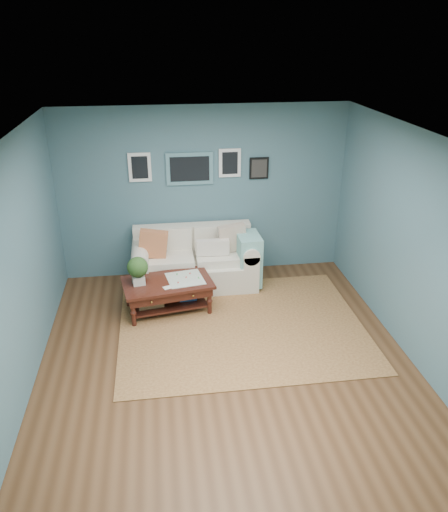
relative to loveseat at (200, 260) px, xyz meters
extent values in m
plane|color=brown|center=(0.12, -2.03, -0.41)|extent=(5.00, 5.00, 0.00)
plane|color=white|center=(0.12, -2.03, 2.29)|extent=(5.00, 5.00, 0.00)
cube|color=slate|center=(0.12, 0.47, 0.94)|extent=(4.50, 0.02, 2.70)
cube|color=slate|center=(0.12, -4.53, 0.94)|extent=(4.50, 0.02, 2.70)
cube|color=slate|center=(-2.13, -2.03, 0.94)|extent=(0.02, 5.00, 2.70)
cube|color=slate|center=(2.37, -2.03, 0.94)|extent=(0.02, 5.00, 2.70)
cube|color=slate|center=(-0.09, 0.45, 1.34)|extent=(0.72, 0.03, 0.50)
cube|color=black|center=(-0.09, 0.43, 1.34)|extent=(0.60, 0.01, 0.38)
cube|color=white|center=(-0.84, 0.45, 1.39)|extent=(0.34, 0.03, 0.44)
cube|color=white|center=(0.53, 0.45, 1.41)|extent=(0.34, 0.03, 0.44)
cube|color=black|center=(0.99, 0.45, 1.31)|extent=(0.30, 0.03, 0.34)
cube|color=brown|center=(0.44, -1.32, -0.40)|extent=(3.29, 2.63, 0.01)
cube|color=silver|center=(-0.09, -0.04, -0.20)|extent=(1.41, 0.87, 0.42)
cube|color=silver|center=(-0.09, 0.30, 0.25)|extent=(1.85, 0.22, 0.48)
cube|color=silver|center=(-0.91, -0.04, -0.10)|extent=(0.24, 0.87, 0.62)
cube|color=silver|center=(0.74, -0.04, -0.10)|extent=(0.24, 0.87, 0.62)
cylinder|color=silver|center=(-0.91, -0.04, 0.21)|extent=(0.26, 0.87, 0.26)
cylinder|color=silver|center=(0.74, -0.04, 0.21)|extent=(0.26, 0.87, 0.26)
cube|color=silver|center=(-0.46, -0.10, 0.07)|extent=(0.72, 0.56, 0.13)
cube|color=silver|center=(0.29, -0.10, 0.07)|extent=(0.72, 0.56, 0.13)
cube|color=silver|center=(-0.46, 0.18, 0.32)|extent=(0.72, 0.12, 0.36)
cube|color=silver|center=(0.29, 0.18, 0.32)|extent=(0.72, 0.12, 0.36)
cube|color=#DC5940|center=(-0.70, -0.09, 0.36)|extent=(0.48, 0.17, 0.47)
cube|color=beige|center=(0.51, -0.02, 0.36)|extent=(0.47, 0.18, 0.46)
cube|color=beige|center=(0.19, -0.14, 0.27)|extent=(0.50, 0.12, 0.24)
cube|color=#84C3BC|center=(0.74, -0.16, 0.05)|extent=(0.34, 0.55, 0.79)
cube|color=#33110C|center=(-0.53, -0.75, 0.04)|extent=(1.34, 0.92, 0.04)
cube|color=#33110C|center=(-0.53, -0.75, -0.05)|extent=(1.24, 0.82, 0.12)
cube|color=#33110C|center=(-0.53, -0.75, -0.29)|extent=(1.13, 0.70, 0.03)
sphere|color=gold|center=(-0.76, -1.13, -0.05)|extent=(0.03, 0.03, 0.03)
sphere|color=gold|center=(-0.19, -1.03, -0.05)|extent=(0.03, 0.03, 0.03)
cylinder|color=#33110C|center=(-1.01, -1.12, -0.20)|extent=(0.06, 0.06, 0.42)
cylinder|color=#33110C|center=(0.05, -0.94, -0.20)|extent=(0.06, 0.06, 0.42)
cylinder|color=#33110C|center=(-1.10, -0.57, -0.20)|extent=(0.06, 0.06, 0.42)
cylinder|color=#33110C|center=(-0.05, -0.39, -0.20)|extent=(0.06, 0.06, 0.42)
cube|color=beige|center=(-0.92, -0.77, 0.12)|extent=(0.19, 0.19, 0.12)
sphere|color=#2A481B|center=(-0.92, -0.77, 0.31)|extent=(0.29, 0.29, 0.29)
cube|color=beige|center=(-0.27, -0.71, 0.06)|extent=(0.57, 0.57, 0.01)
cube|color=tan|center=(-0.78, -0.79, -0.18)|extent=(0.39, 0.30, 0.21)
cube|color=navy|center=(-0.25, -0.68, -0.22)|extent=(0.27, 0.22, 0.12)
camera|label=1|loc=(-0.59, -7.02, 3.33)|focal=35.00mm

